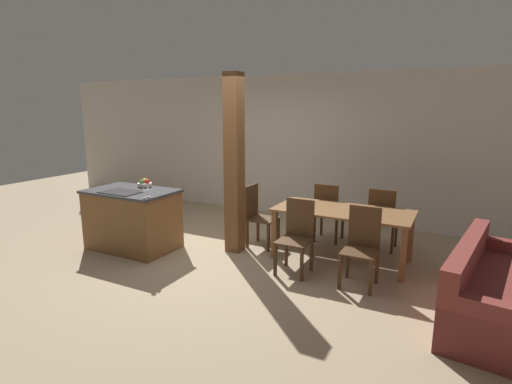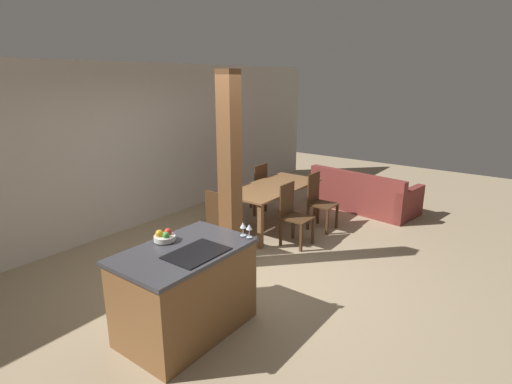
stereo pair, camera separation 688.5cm
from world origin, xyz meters
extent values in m
plane|color=#9E896B|center=(0.00, 0.00, 0.00)|extent=(16.00, 16.00, 0.00)
cube|color=beige|center=(0.00, 2.60, 1.35)|extent=(11.20, 0.08, 2.70)
cube|color=brown|center=(-1.22, -0.30, 0.43)|extent=(1.26, 0.79, 0.85)
cube|color=#38383D|center=(-1.22, -0.30, 0.87)|extent=(1.30, 0.83, 0.04)
cube|color=black|center=(-1.22, -0.47, 0.90)|extent=(0.56, 0.40, 0.01)
cylinder|color=silver|center=(-1.21, -0.02, 0.93)|extent=(0.21, 0.21, 0.05)
sphere|color=red|center=(-1.16, -0.01, 0.98)|extent=(0.08, 0.08, 0.08)
sphere|color=gold|center=(-1.24, 0.02, 0.98)|extent=(0.08, 0.08, 0.08)
sphere|color=#3D8E38|center=(-1.23, -0.06, 0.98)|extent=(0.07, 0.07, 0.07)
cylinder|color=silver|center=(-0.64, -0.64, 0.91)|extent=(0.06, 0.06, 0.00)
cylinder|color=silver|center=(-0.64, -0.64, 0.95)|extent=(0.01, 0.01, 0.08)
cone|color=silver|center=(-0.64, -0.64, 1.02)|extent=(0.06, 0.06, 0.06)
cylinder|color=silver|center=(-0.64, -0.56, 0.91)|extent=(0.06, 0.06, 0.00)
cylinder|color=silver|center=(-0.64, -0.56, 0.95)|extent=(0.01, 0.01, 0.08)
cone|color=silver|center=(-0.64, -0.56, 1.02)|extent=(0.06, 0.06, 0.06)
cube|color=brown|center=(1.70, 0.67, 0.71)|extent=(1.84, 0.87, 0.03)
cube|color=brown|center=(0.84, 0.30, 0.35)|extent=(0.07, 0.07, 0.69)
cube|color=brown|center=(2.55, 0.30, 0.35)|extent=(0.07, 0.07, 0.69)
cube|color=brown|center=(0.84, 1.04, 0.35)|extent=(0.07, 0.07, 0.69)
cube|color=brown|center=(2.55, 1.04, 0.35)|extent=(0.07, 0.07, 0.69)
cube|color=#472D19|center=(1.28, -0.07, 0.43)|extent=(0.40, 0.40, 0.02)
cube|color=#472D19|center=(1.28, 0.12, 0.69)|extent=(0.38, 0.02, 0.50)
cube|color=#472D19|center=(1.10, -0.24, 0.21)|extent=(0.04, 0.04, 0.42)
cube|color=#472D19|center=(1.46, -0.24, 0.21)|extent=(0.04, 0.04, 0.42)
cube|color=#472D19|center=(1.10, 0.11, 0.21)|extent=(0.04, 0.04, 0.42)
cube|color=#472D19|center=(1.46, 0.11, 0.21)|extent=(0.04, 0.04, 0.42)
cube|color=#472D19|center=(2.11, -0.07, 0.43)|extent=(0.40, 0.40, 0.02)
cube|color=#472D19|center=(2.11, 0.12, 0.69)|extent=(0.38, 0.02, 0.50)
cube|color=#472D19|center=(1.93, -0.24, 0.21)|extent=(0.04, 0.04, 0.42)
cube|color=#472D19|center=(2.29, -0.24, 0.21)|extent=(0.04, 0.04, 0.42)
cube|color=#472D19|center=(1.93, 0.11, 0.21)|extent=(0.04, 0.04, 0.42)
cube|color=#472D19|center=(2.29, 0.11, 0.21)|extent=(0.04, 0.04, 0.42)
cube|color=#472D19|center=(1.28, 1.40, 0.43)|extent=(0.40, 0.40, 0.02)
cube|color=#472D19|center=(1.28, 1.21, 0.69)|extent=(0.38, 0.02, 0.50)
cube|color=#472D19|center=(1.46, 1.58, 0.21)|extent=(0.04, 0.04, 0.42)
cube|color=#472D19|center=(1.10, 1.58, 0.21)|extent=(0.04, 0.04, 0.42)
cube|color=#472D19|center=(1.46, 1.23, 0.21)|extent=(0.04, 0.04, 0.42)
cube|color=#472D19|center=(1.10, 1.23, 0.21)|extent=(0.04, 0.04, 0.42)
cube|color=#472D19|center=(2.11, 1.40, 0.43)|extent=(0.40, 0.40, 0.02)
cube|color=#472D19|center=(2.11, 1.21, 0.69)|extent=(0.38, 0.02, 0.50)
cube|color=#472D19|center=(2.29, 1.58, 0.21)|extent=(0.04, 0.04, 0.42)
cube|color=#472D19|center=(1.93, 1.58, 0.21)|extent=(0.04, 0.04, 0.42)
cube|color=#472D19|center=(2.29, 1.23, 0.21)|extent=(0.04, 0.04, 0.42)
cube|color=#472D19|center=(1.93, 1.23, 0.21)|extent=(0.04, 0.04, 0.42)
cube|color=#472D19|center=(0.48, 0.67, 0.43)|extent=(0.40, 0.40, 0.02)
cube|color=#472D19|center=(0.29, 0.67, 0.69)|extent=(0.02, 0.38, 0.50)
cube|color=#472D19|center=(0.65, 0.49, 0.21)|extent=(0.04, 0.04, 0.42)
cube|color=#472D19|center=(0.65, 0.84, 0.21)|extent=(0.04, 0.04, 0.42)
cube|color=#472D19|center=(0.30, 0.49, 0.21)|extent=(0.04, 0.04, 0.42)
cube|color=#472D19|center=(0.30, 0.84, 0.21)|extent=(0.04, 0.04, 0.42)
cube|color=maroon|center=(3.57, -0.20, 0.22)|extent=(1.15, 2.06, 0.44)
cube|color=maroon|center=(3.22, -0.15, 0.60)|extent=(0.45, 1.95, 0.33)
cube|color=maroon|center=(3.43, -1.10, 0.29)|extent=(0.88, 0.27, 0.58)
cube|color=maroon|center=(3.70, 0.70, 0.29)|extent=(0.88, 0.27, 0.58)
cube|color=brown|center=(0.19, 0.32, 1.28)|extent=(0.23, 0.23, 2.56)
camera|label=1|loc=(3.07, -4.55, 2.09)|focal=28.00mm
camera|label=2|loc=(-3.62, -2.94, 2.47)|focal=28.00mm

